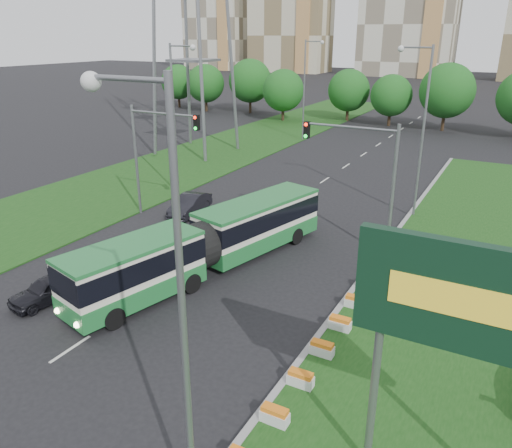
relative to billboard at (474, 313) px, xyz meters
The scene contains 17 objects.
ground 14.97m from the billboard, 153.89° to the left, with size 360.00×360.00×0.00m, color black.
grass_median 15.29m from the billboard, 86.93° to the left, with size 14.00×60.00×0.15m, color #154012.
median_kerb 16.48m from the billboard, 113.88° to the left, with size 0.30×60.00×0.18m, color gray.
left_verge 43.75m from the billboard, 134.29° to the left, with size 12.00×110.00×0.10m, color #154012.
lane_markings 30.77m from the billboard, 120.39° to the left, with size 0.20×100.00×0.01m, color beige, non-canonical shape.
flower_planters 9.80m from the billboard, 134.22° to the left, with size 1.10×15.90×0.60m, color silver, non-canonical shape.
billboard is the anchor object (origin of this frame).
traffic_mast_median 17.68m from the billboard, 115.03° to the left, with size 5.76×0.32×8.00m.
traffic_mast_left 27.16m from the billboard, 146.45° to the left, with size 5.76×0.32×8.00m.
street_lamps 22.11m from the billboard, 133.62° to the left, with size 36.00×60.00×12.00m, color slate, non-canonical shape.
tree_line 61.07m from the billboard, 92.11° to the left, with size 120.00×8.00×9.00m, color #164B14, non-canonical shape.
midrise_west 189.68m from the billboard, 124.51° to the left, with size 22.00×14.00×36.00m, color beige.
articulated_bus 17.65m from the billboard, 147.34° to the left, with size 2.66×17.06×2.81m.
car_left_near 20.31m from the billboard, behind, with size 1.57×3.91×1.33m, color black.
car_left_far 27.10m from the billboard, 141.47° to the left, with size 1.56×4.47×1.47m, color black.
pedestrian 16.23m from the billboard, 168.89° to the left, with size 0.59×0.39×1.61m, color gray.
shopping_trolley 17.89m from the billboard, behind, with size 0.31×0.33×0.53m.
Camera 1 is at (12.63, -18.06, 12.67)m, focal length 35.00 mm.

